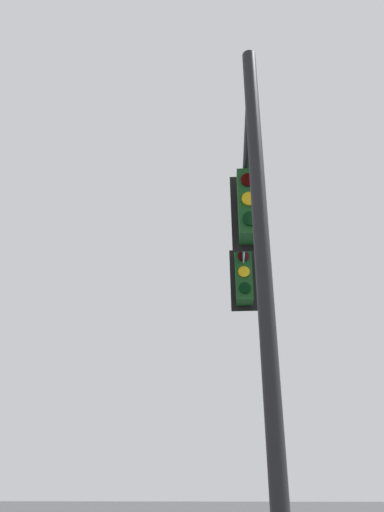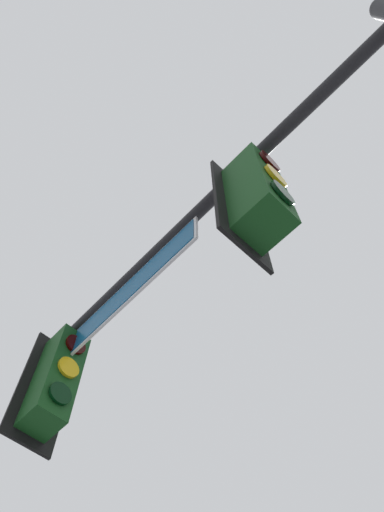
{
  "view_description": "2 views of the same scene",
  "coord_description": "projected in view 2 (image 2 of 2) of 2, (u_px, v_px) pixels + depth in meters",
  "views": [
    {
      "loc": [
        -10.26,
        -6.05,
        1.48
      ],
      "look_at": [
        -0.87,
        -4.0,
        6.14
      ],
      "focal_mm": 35.0,
      "sensor_mm": 36.0,
      "label": 1
    },
    {
      "loc": [
        -4.84,
        -4.3,
        1.83
      ],
      "look_at": [
        -2.98,
        -5.59,
        5.83
      ],
      "focal_mm": 35.0,
      "sensor_mm": 36.0,
      "label": 2
    }
  ],
  "objects": [
    {
      "name": "signal_pole_near",
      "position": [
        226.0,
        259.0,
        3.46
      ],
      "size": [
        4.74,
        1.01,
        6.62
      ],
      "color": "black",
      "rests_on": "ground_plane"
    }
  ]
}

